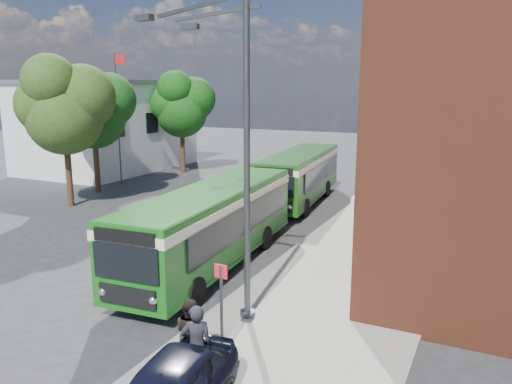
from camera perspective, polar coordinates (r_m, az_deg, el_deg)
The scene contains 14 objects.
ground at distance 19.42m, azimuth -12.19°, elevation -8.78°, with size 120.00×120.00×0.00m, color #2B2B2E.
pavement at distance 23.58m, azimuth 14.16°, elevation -4.96°, with size 6.00×48.00×0.15m, color gray.
kerb_line at distance 24.36m, azimuth 7.10°, elevation -4.32°, with size 0.12×48.00×0.01m, color beige.
white_building at distance 43.71m, azimuth -16.55°, elevation 7.32°, with size 9.40×13.40×7.30m.
flagpole at distance 36.22m, azimuth -15.47°, elevation 8.57°, with size 0.95×0.10×9.00m.
street_lamp at distance 13.98m, azimuth -2.38°, elevation 3.77°, with size 2.96×2.38×9.00m.
bus_stop_sign at distance 12.69m, azimuth -3.97°, elevation -12.61°, with size 0.35×0.08×2.52m.
bus_front at distance 19.02m, azimuth -5.03°, elevation -3.18°, with size 3.40×11.16×3.02m.
bus_rear at distance 29.54m, azimuth 5.02°, elevation 2.23°, with size 3.60×10.37×3.02m.
pedestrian_a at distance 11.74m, azimuth -6.78°, elevation -17.00°, with size 0.70×0.46×1.91m, color black.
pedestrian_b at distance 12.57m, azimuth -7.53°, elevation -15.57°, with size 0.82×0.64×1.68m, color black.
tree_left at distance 30.15m, azimuth -21.13°, elevation 9.28°, with size 5.07×4.82×8.56m.
tree_mid at distance 33.89m, azimuth -18.14°, elevation 9.26°, with size 4.85×4.61×8.19m.
tree_right at distance 40.44m, azimuth -8.49°, elevation 9.92°, with size 4.77×4.54×8.06m.
Camera 1 is at (11.41, -14.18, 6.76)m, focal length 35.00 mm.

